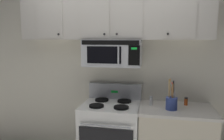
{
  "coord_description": "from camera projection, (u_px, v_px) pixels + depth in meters",
  "views": [
    {
      "loc": [
        0.57,
        -2.35,
        1.77
      ],
      "look_at": [
        0.0,
        0.49,
        1.35
      ],
      "focal_mm": 35.35,
      "sensor_mm": 36.0,
      "label": 1
    }
  ],
  "objects": [
    {
      "name": "utensil_crock_blue",
      "position": [
        172.0,
        102.0,
        2.7
      ],
      "size": [
        0.14,
        0.14,
        0.39
      ],
      "color": "#384C9E",
      "rests_on": "counter_segment"
    },
    {
      "name": "back_wall",
      "position": [
        116.0,
        67.0,
        3.22
      ],
      "size": [
        5.2,
        0.1,
        2.7
      ],
      "primitive_type": "cube",
      "color": "silver",
      "rests_on": "ground_plane"
    },
    {
      "name": "upper_cabinets",
      "position": [
        113.0,
        19.0,
        2.91
      ],
      "size": [
        2.5,
        0.36,
        0.55
      ],
      "color": "#BCB7AD"
    },
    {
      "name": "over_range_microwave",
      "position": [
        113.0,
        53.0,
        2.94
      ],
      "size": [
        0.76,
        0.43,
        0.35
      ],
      "color": "#B7BABF"
    },
    {
      "name": "spice_jar",
      "position": [
        186.0,
        101.0,
        2.88
      ],
      "size": [
        0.05,
        0.05,
        0.1
      ],
      "color": "#C64C19",
      "rests_on": "counter_segment"
    },
    {
      "name": "salt_shaker",
      "position": [
        151.0,
        101.0,
        2.87
      ],
      "size": [
        0.04,
        0.04,
        0.12
      ],
      "color": "white",
      "rests_on": "counter_segment"
    },
    {
      "name": "stove_range",
      "position": [
        111.0,
        135.0,
        2.99
      ],
      "size": [
        0.76,
        0.69,
        1.12
      ],
      "color": "white",
      "rests_on": "ground_plane"
    }
  ]
}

